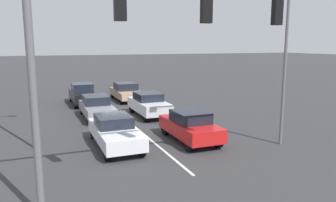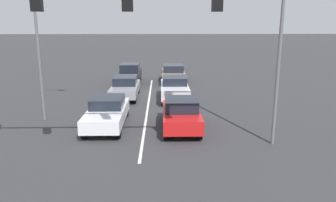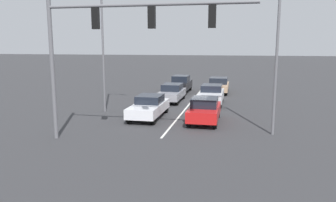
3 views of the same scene
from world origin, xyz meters
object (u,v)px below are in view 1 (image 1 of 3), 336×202
Objects in this scene: car_white_midlane_front at (115,131)px; car_silver_leftlane_second at (149,104)px; car_gray_midlane_second at (97,107)px; street_lamp_left_shoulder at (282,40)px; street_lamp_right_shoulder at (30,29)px; traffic_signal_gantry at (146,31)px; car_tan_leftlane_third at (126,91)px; car_black_midlane_third at (83,94)px; car_red_leftlane_front at (190,126)px.

car_silver_leftlane_second is (-3.52, -5.53, 0.08)m from car_white_midlane_front.
car_gray_midlane_second is 0.52× the size of street_lamp_left_shoulder.
car_white_midlane_front is at bearing 160.98° from street_lamp_right_shoulder.
street_lamp_left_shoulder reaches higher than traffic_signal_gantry.
car_gray_midlane_second is 12.45m from traffic_signal_gantry.
car_black_midlane_third is (3.62, 0.50, 0.08)m from car_tan_leftlane_third.
car_red_leftlane_front is at bearing -127.68° from traffic_signal_gantry.
car_tan_leftlane_third is 0.47× the size of traffic_signal_gantry.
traffic_signal_gantry is 7.32m from street_lamp_right_shoulder.
car_gray_midlane_second is at bearing -125.20° from street_lamp_right_shoulder.
car_tan_leftlane_third is (-0.16, -6.43, -0.04)m from car_silver_leftlane_second.
traffic_signal_gantry is (0.47, 11.68, 4.29)m from car_gray_midlane_second.
car_red_leftlane_front is at bearing -30.93° from street_lamp_left_shoulder.
car_red_leftlane_front is 0.89× the size of car_black_midlane_third.
car_black_midlane_third reaches higher than car_tan_leftlane_third.
street_lamp_left_shoulder is at bearing 159.62° from car_white_midlane_front.
traffic_signal_gantry reaches higher than car_white_midlane_front.
car_gray_midlane_second is at bearing -92.15° from car_white_midlane_front.
car_tan_leftlane_third is at bearing -122.95° from street_lamp_right_shoulder.
car_gray_midlane_second is (-0.23, -6.20, 0.02)m from car_white_midlane_front.
car_silver_leftlane_second is 6.87m from car_black_midlane_third.
car_silver_leftlane_second reaches higher than car_red_leftlane_front.
car_gray_midlane_second is at bearing -92.30° from traffic_signal_gantry.
car_silver_leftlane_second is 0.50× the size of street_lamp_left_shoulder.
car_red_leftlane_front is 0.42× the size of traffic_signal_gantry.
street_lamp_left_shoulder is (-3.54, 8.15, 4.06)m from car_silver_leftlane_second.
car_tan_leftlane_third is at bearing -172.16° from car_black_midlane_third.
car_red_leftlane_front is 0.94× the size of car_gray_midlane_second.
car_tan_leftlane_third is (-0.10, -12.50, -0.01)m from car_red_leftlane_front.
car_silver_leftlane_second is 9.30m from street_lamp_right_shoulder.
street_lamp_right_shoulder is at bearing -13.72° from car_red_leftlane_front.
car_tan_leftlane_third is 13.66m from street_lamp_right_shoulder.
car_black_midlane_third is (0.17, -5.26, 0.09)m from car_gray_midlane_second.
street_lamp_right_shoulder is (6.85, 4.38, 4.51)m from car_silver_leftlane_second.
traffic_signal_gantry reaches higher than car_tan_leftlane_third.
car_black_midlane_third reaches higher than car_white_midlane_front.
car_silver_leftlane_second is 6.43m from car_tan_leftlane_third.
traffic_signal_gantry is at bearing 115.04° from street_lamp_right_shoulder.
car_black_midlane_third is at bearing -73.65° from car_red_leftlane_front.
car_silver_leftlane_second reaches higher than car_tan_leftlane_third.
car_red_leftlane_front is 12.50m from car_tan_leftlane_third.
car_black_midlane_third is 17.45m from traffic_signal_gantry.
car_red_leftlane_front is 5.76m from street_lamp_left_shoulder.
car_tan_leftlane_third is (-3.44, -5.76, 0.01)m from car_gray_midlane_second.
car_silver_leftlane_second is 0.93× the size of car_tan_leftlane_third.
traffic_signal_gantry reaches higher than car_gray_midlane_second.
car_black_midlane_third reaches higher than car_gray_midlane_second.
street_lamp_left_shoulder is at bearing -158.60° from traffic_signal_gantry.
street_lamp_left_shoulder reaches higher than car_tan_leftlane_third.
traffic_signal_gantry is at bearing 52.32° from car_red_leftlane_front.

